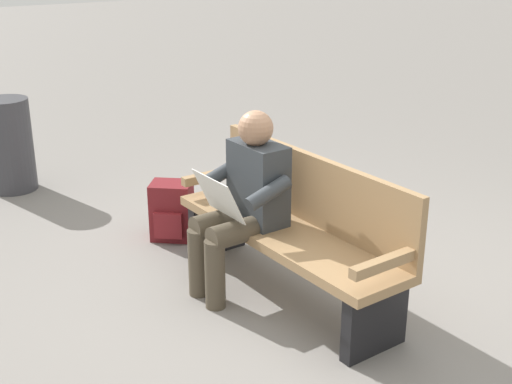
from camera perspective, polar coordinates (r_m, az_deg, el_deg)
The scene contains 5 objects.
ground_plane at distance 4.51m, azimuth 2.39°, elevation -8.42°, with size 40.00×40.00×0.00m, color gray.
bench_near at distance 4.34m, azimuth 3.22°, elevation -2.85°, with size 1.83×0.59×0.90m.
person_seated at distance 4.32m, azimuth -1.02°, elevation -0.54°, with size 0.59×0.59×1.18m.
backpack at distance 5.24m, azimuth -6.99°, elevation -1.59°, with size 0.37×0.38×0.44m.
trash_bin at distance 6.53m, azimuth -19.75°, elevation 3.68°, with size 0.42×0.42×0.83m, color #38383D.
Camera 1 is at (-3.23, 2.26, 2.19)m, focal length 48.35 mm.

